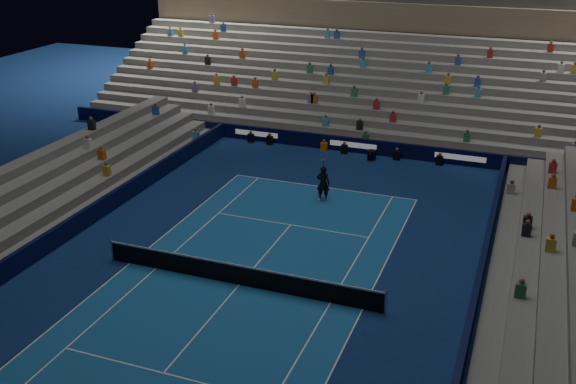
# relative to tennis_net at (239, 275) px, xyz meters

# --- Properties ---
(ground) EXTENTS (90.00, 90.00, 0.00)m
(ground) POSITION_rel_tennis_net_xyz_m (0.00, 0.00, -0.50)
(ground) COLOR navy
(ground) RESTS_ON ground
(court_surface) EXTENTS (10.97, 23.77, 0.01)m
(court_surface) POSITION_rel_tennis_net_xyz_m (0.00, 0.00, -0.50)
(court_surface) COLOR #1A5490
(court_surface) RESTS_ON ground
(sponsor_barrier_far) EXTENTS (44.00, 0.25, 1.00)m
(sponsor_barrier_far) POSITION_rel_tennis_net_xyz_m (0.00, 18.50, -0.00)
(sponsor_barrier_far) COLOR black
(sponsor_barrier_far) RESTS_ON ground
(sponsor_barrier_east) EXTENTS (0.25, 37.00, 1.00)m
(sponsor_barrier_east) POSITION_rel_tennis_net_xyz_m (9.70, 0.00, -0.00)
(sponsor_barrier_east) COLOR black
(sponsor_barrier_east) RESTS_ON ground
(sponsor_barrier_west) EXTENTS (0.25, 37.00, 1.00)m
(sponsor_barrier_west) POSITION_rel_tennis_net_xyz_m (-9.70, 0.00, -0.00)
(sponsor_barrier_west) COLOR black
(sponsor_barrier_west) RESTS_ON ground
(grandstand_main) EXTENTS (44.00, 15.20, 11.20)m
(grandstand_main) POSITION_rel_tennis_net_xyz_m (0.00, 27.90, 2.87)
(grandstand_main) COLOR slate
(grandstand_main) RESTS_ON ground
(grandstand_east) EXTENTS (5.00, 37.00, 2.50)m
(grandstand_east) POSITION_rel_tennis_net_xyz_m (13.17, 0.00, 0.41)
(grandstand_east) COLOR slate
(grandstand_east) RESTS_ON ground
(tennis_net) EXTENTS (12.90, 0.10, 1.10)m
(tennis_net) POSITION_rel_tennis_net_xyz_m (0.00, 0.00, 0.00)
(tennis_net) COLOR #B2B2B7
(tennis_net) RESTS_ON ground
(tennis_player) EXTENTS (0.79, 0.56, 2.04)m
(tennis_player) POSITION_rel_tennis_net_xyz_m (0.57, 10.03, 0.51)
(tennis_player) COLOR black
(tennis_player) RESTS_ON ground
(broadcast_camera) EXTENTS (0.48, 0.92, 0.61)m
(broadcast_camera) POSITION_rel_tennis_net_xyz_m (1.50, 17.48, -0.19)
(broadcast_camera) COLOR black
(broadcast_camera) RESTS_ON ground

